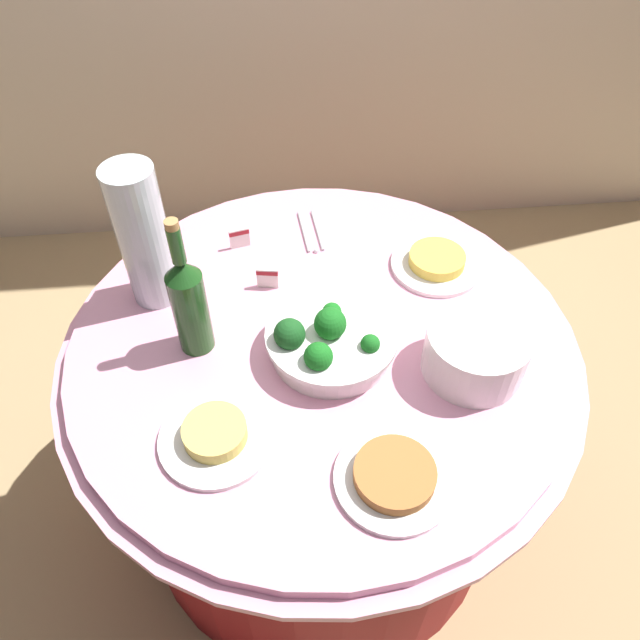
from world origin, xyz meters
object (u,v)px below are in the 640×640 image
food_plate_fried_egg (436,262)px  serving_tongs (311,233)px  broccoli_bowl (329,339)px  decorative_fruit_vase (146,245)px  wine_bottle (189,302)px  label_placard_mid (239,237)px  food_plate_peanuts (394,476)px  food_plate_noodles (216,435)px  plate_stack (475,351)px  label_placard_front (267,277)px

food_plate_fried_egg → serving_tongs: bearing=152.3°
broccoli_bowl → decorative_fruit_vase: size_ratio=0.82×
wine_bottle → decorative_fruit_vase: decorative_fruit_vase is taller
broccoli_bowl → label_placard_mid: size_ratio=5.09×
decorative_fruit_vase → food_plate_peanuts: size_ratio=1.55×
broccoli_bowl → label_placard_mid: (-0.19, 0.37, -0.01)m
wine_bottle → food_plate_fried_egg: wine_bottle is taller
broccoli_bowl → food_plate_noodles: 0.31m
broccoli_bowl → plate_stack: broccoli_bowl is taller
plate_stack → broccoli_bowl: bearing=166.4°
plate_stack → food_plate_noodles: 0.54m
serving_tongs → food_plate_noodles: size_ratio=0.76×
broccoli_bowl → label_placard_mid: 0.41m
broccoli_bowl → food_plate_peanuts: size_ratio=1.27×
label_placard_front → serving_tongs: bearing=57.7°
serving_tongs → wine_bottle: bearing=-128.3°
broccoli_bowl → food_plate_fried_egg: bearing=40.6°
wine_bottle → food_plate_noodles: size_ratio=1.53×
food_plate_peanuts → broccoli_bowl: bearing=105.5°
plate_stack → decorative_fruit_vase: size_ratio=0.62×
plate_stack → food_plate_peanuts: bearing=-130.4°
food_plate_noodles → label_placard_mid: bearing=85.1°
decorative_fruit_vase → food_plate_fried_egg: size_ratio=1.55×
plate_stack → label_placard_mid: plate_stack is taller
broccoli_bowl → food_plate_noodles: broccoli_bowl is taller
food_plate_peanuts → food_plate_fried_egg: (0.20, 0.56, -0.00)m
plate_stack → wine_bottle: wine_bottle is taller
food_plate_fried_egg → food_plate_peanuts: bearing=-109.8°
food_plate_peanuts → food_plate_fried_egg: food_plate_fried_egg is taller
wine_bottle → food_plate_peanuts: bearing=-44.7°
food_plate_peanuts → food_plate_fried_egg: size_ratio=1.00×
food_plate_noodles → label_placard_front: size_ratio=4.00×
serving_tongs → food_plate_noodles: bearing=-111.1°
food_plate_noodles → label_placard_mid: (0.05, 0.56, 0.02)m
wine_bottle → label_placard_mid: wine_bottle is taller
plate_stack → label_placard_mid: bearing=137.7°
decorative_fruit_vase → serving_tongs: 0.44m
serving_tongs → label_placard_front: size_ratio=3.05×
decorative_fruit_vase → food_plate_fried_egg: decorative_fruit_vase is taller
wine_bottle → label_placard_mid: 0.34m
wine_bottle → serving_tongs: bearing=51.7°
serving_tongs → label_placard_front: (-0.12, -0.19, 0.03)m
decorative_fruit_vase → label_placard_mid: 0.27m
wine_bottle → label_placard_front: (0.16, 0.16, -0.10)m
label_placard_mid → label_placard_front: bearing=-66.9°
broccoli_bowl → wine_bottle: bearing=169.6°
broccoli_bowl → decorative_fruit_vase: bearing=150.5°
wine_bottle → broccoli_bowl: bearing=-10.4°
wine_bottle → food_plate_fried_egg: 0.61m
label_placard_front → broccoli_bowl: bearing=-60.1°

